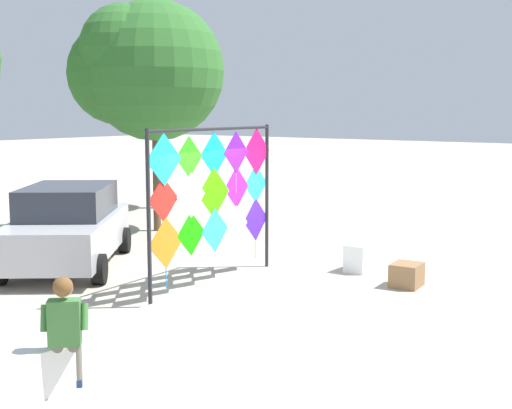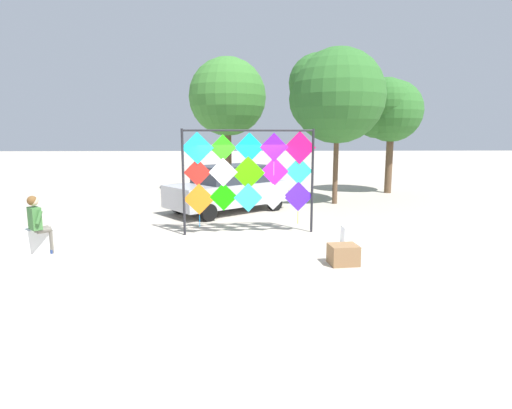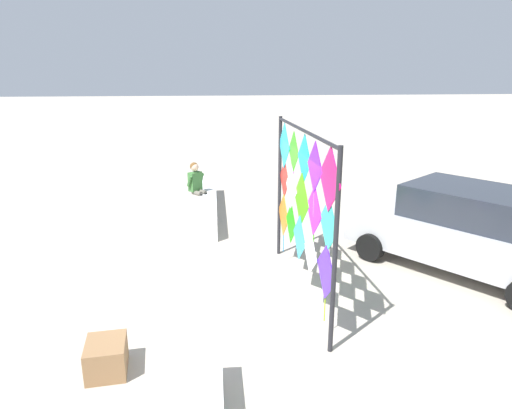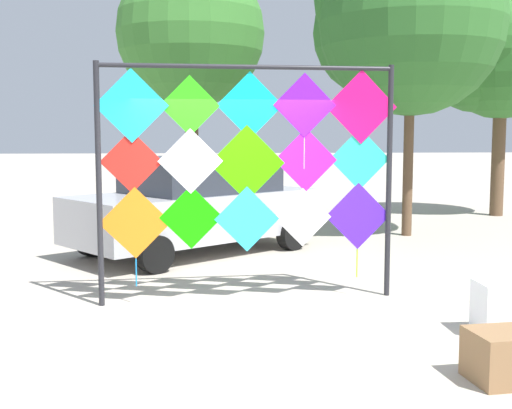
# 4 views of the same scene
# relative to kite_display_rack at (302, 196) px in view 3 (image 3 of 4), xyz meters

# --- Properties ---
(ground) EXTENTS (120.00, 120.00, 0.00)m
(ground) POSITION_rel_kite_display_rack_xyz_m (-0.17, -1.16, -1.79)
(ground) COLOR #ADA393
(plaza_ledge_left) EXTENTS (4.44, 0.45, 0.56)m
(plaza_ledge_left) POSITION_rel_kite_display_rack_xyz_m (-4.82, -1.65, -1.51)
(plaza_ledge_left) COLOR white
(plaza_ledge_left) RESTS_ON ground
(kite_display_rack) EXTENTS (3.73, 0.30, 2.94)m
(kite_display_rack) POSITION_rel_kite_display_rack_xyz_m (0.00, 0.00, 0.00)
(kite_display_rack) COLOR #232328
(kite_display_rack) RESTS_ON ground
(seated_vendor) EXTENTS (0.67, 0.67, 1.40)m
(seated_vendor) POSITION_rel_kite_display_rack_xyz_m (-4.92, -1.94, -0.97)
(seated_vendor) COLOR #666056
(seated_vendor) RESTS_ON ground
(parked_car) EXTENTS (4.55, 4.14, 1.68)m
(parked_car) POSITION_rel_kite_display_rack_xyz_m (-0.69, 3.40, -0.94)
(parked_car) COLOR #B7B7BC
(parked_car) RESTS_ON ground
(cardboard_box_large) EXTENTS (0.65, 0.57, 0.44)m
(cardboard_box_large) POSITION_rel_kite_display_rack_xyz_m (1.98, -2.93, -1.57)
(cardboard_box_large) COLOR olive
(cardboard_box_large) RESTS_ON ground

